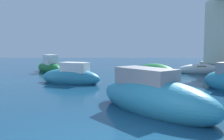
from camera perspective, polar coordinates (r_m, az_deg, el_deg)
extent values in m
ellipsoid|color=teal|center=(8.52, 9.87, -6.80)|extent=(4.34, 4.86, 1.47)
cube|color=gray|center=(8.66, 8.02, -1.56)|extent=(2.16, 2.35, 0.61)
ellipsoid|color=#197233|center=(21.57, -14.17, 0.38)|extent=(3.29, 3.76, 1.09)
cube|color=white|center=(21.23, -13.89, 2.32)|extent=(1.41, 1.47, 0.84)
ellipsoid|color=#197233|center=(16.75, 10.50, -0.81)|extent=(2.95, 4.77, 1.32)
cube|color=brown|center=(16.71, 10.52, 0.67)|extent=(1.41, 1.26, 0.08)
ellipsoid|color=white|center=(21.03, 19.85, -0.01)|extent=(3.57, 1.18, 0.97)
cube|color=brown|center=(21.00, 19.89, 0.89)|extent=(0.73, 0.88, 0.08)
ellipsoid|color=teal|center=(14.88, -9.43, -1.81)|extent=(4.01, 2.53, 1.13)
cube|color=white|center=(14.66, -8.44, 0.60)|extent=(1.79, 1.35, 0.60)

